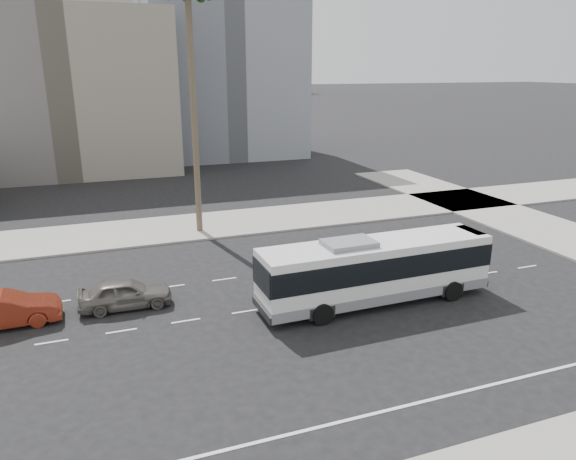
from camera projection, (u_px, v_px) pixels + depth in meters
name	position (u px, v px, depth m)	size (l,w,h in m)	color
ground	(301.00, 303.00, 27.55)	(700.00, 700.00, 0.00)	black
sidewalk_north	(229.00, 223.00, 41.43)	(120.00, 7.00, 0.15)	gray
midrise_beige_west	(64.00, 92.00, 61.29)	(24.00, 18.00, 18.00)	slate
midrise_gray_center	(217.00, 58.00, 72.99)	(20.00, 20.00, 26.00)	slate
civic_tower	(96.00, 5.00, 239.63)	(42.00, 42.00, 129.00)	#B6B1A6
highrise_right	(207.00, 14.00, 238.33)	(26.00, 26.00, 70.00)	slate
highrise_far	(243.00, 31.00, 274.96)	(22.00, 22.00, 60.00)	slate
city_bus	(376.00, 268.00, 27.16)	(12.43, 3.04, 3.56)	silver
car_a	(125.00, 293.00, 26.82)	(4.60, 1.85, 1.57)	#66625A
car_b	(4.00, 310.00, 24.84)	(5.03, 1.75, 1.66)	maroon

